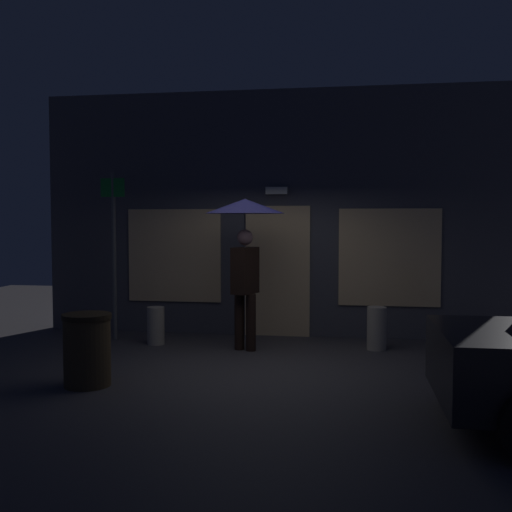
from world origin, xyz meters
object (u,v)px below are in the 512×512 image
(sidewalk_bollard, at_px, (377,328))
(trash_bin, at_px, (87,350))
(street_sign_post, at_px, (114,246))
(person_with_umbrella, at_px, (245,229))
(sidewalk_bollard_2, at_px, (156,326))

(sidewalk_bollard, height_order, trash_bin, trash_bin)
(street_sign_post, distance_m, sidewalk_bollard, 4.39)
(person_with_umbrella, height_order, trash_bin, person_with_umbrella)
(person_with_umbrella, xyz_separation_m, street_sign_post, (-2.26, 0.48, -0.29))
(trash_bin, bearing_deg, person_with_umbrella, 56.50)
(trash_bin, bearing_deg, street_sign_post, 105.79)
(street_sign_post, bearing_deg, sidewalk_bollard, -1.77)
(person_with_umbrella, distance_m, trash_bin, 3.04)
(trash_bin, bearing_deg, sidewalk_bollard, 37.01)
(street_sign_post, height_order, sidewalk_bollard_2, street_sign_post)
(sidewalk_bollard, height_order, sidewalk_bollard_2, sidewalk_bollard)
(sidewalk_bollard, relative_size, sidewalk_bollard_2, 1.10)
(sidewalk_bollard, bearing_deg, street_sign_post, 178.23)
(person_with_umbrella, xyz_separation_m, sidewalk_bollard, (1.96, 0.35, -1.50))
(person_with_umbrella, bearing_deg, trash_bin, 166.55)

